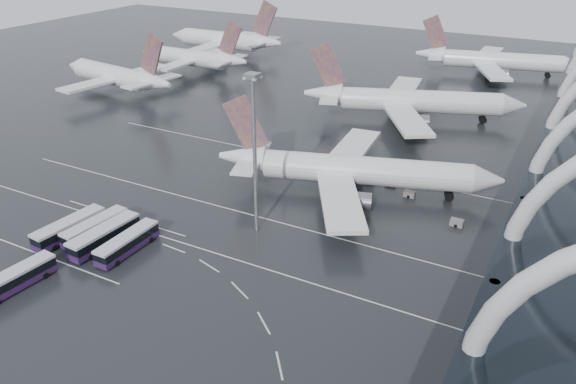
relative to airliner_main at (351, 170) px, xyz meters
The scene contains 21 objects.
ground 31.18m from the airliner_main, 105.95° to the right, with size 420.00×420.00×0.00m, color black.
lane_marking_near 33.08m from the airliner_main, 104.99° to the right, with size 120.00×0.25×0.01m, color silver.
lane_marking_mid 20.12m from the airliner_main, 115.66° to the right, with size 120.00×0.25×0.01m, color silver.
lane_marking_far 14.20m from the airliner_main, 129.23° to the left, with size 120.00×0.25×0.01m, color silver.
bus_bay_line_south 56.20m from the airliner_main, 125.43° to the right, with size 28.00×0.25×0.01m, color silver.
bus_bay_line_north 44.21m from the airliner_main, 137.62° to the right, with size 28.00×0.25×0.01m, color silver.
airliner_main is the anchor object (origin of this frame).
airliner_gate_b 48.50m from the airliner_main, 94.34° to the left, with size 56.82×50.51×20.32m.
airliner_gate_c 108.45m from the airliner_main, 86.08° to the left, with size 54.15×49.16×19.42m.
jet_remote_west 94.41m from the airliner_main, 161.58° to the left, with size 47.96×38.74×20.86m.
jet_remote_mid 105.21m from the airliner_main, 143.84° to the left, with size 43.98×35.35×19.25m.
jet_remote_far 127.53m from the airliner_main, 135.09° to the left, with size 50.23×40.38×22.00m.
bus_row_near_a 53.12m from the airliner_main, 132.21° to the right, with size 4.17×13.56×3.29m.
bus_row_near_b 48.98m from the airliner_main, 130.95° to the right, with size 3.85×12.72×3.09m.
bus_row_near_c 47.84m from the airliner_main, 126.56° to the right, with size 3.82×13.72×3.34m.
bus_row_near_d 44.93m from the airliner_main, 121.80° to the right, with size 3.03×12.54×3.09m.
bus_row_far_b 62.11m from the airliner_main, 120.12° to the right, with size 3.86×12.64×3.06m.
floodlight_mast 26.82m from the airliner_main, 111.61° to the right, with size 2.15×2.15×28.00m.
gse_cart_belly_b 12.34m from the airliner_main, 18.04° to the left, with size 2.21×1.30×1.20m, color slate.
gse_cart_belly_d 22.68m from the airliner_main, ahead, with size 2.29×1.35×1.25m, color slate.
gse_cart_belly_e 10.30m from the airliner_main, 50.69° to the left, with size 2.04×1.21×1.11m, color gold.
Camera 1 is at (45.46, -65.10, 50.02)m, focal length 35.00 mm.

